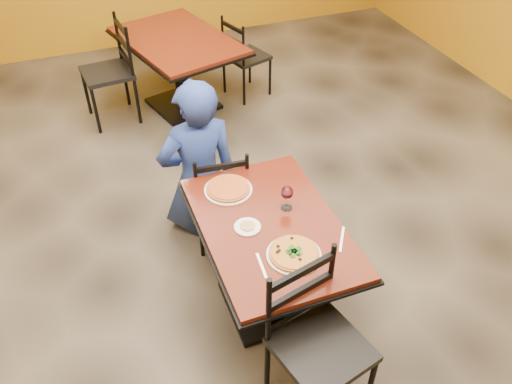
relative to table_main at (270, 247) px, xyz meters
name	(u,v)px	position (x,y,z in m)	size (l,w,h in m)	color
floor	(244,254)	(0.00, 0.50, -0.56)	(7.00, 8.00, 0.01)	black
table_main	(270,247)	(0.00, 0.00, 0.00)	(0.83, 1.23, 0.75)	maroon
table_second	(179,56)	(0.14, 2.79, 0.01)	(1.25, 1.56, 0.75)	maroon
chair_main_near	(322,350)	(0.00, -0.74, -0.06)	(0.45, 0.45, 0.99)	black
chair_main_far	(218,193)	(-0.10, 0.76, -0.13)	(0.39, 0.39, 0.86)	black
chair_second_left	(107,73)	(-0.59, 2.79, -0.05)	(0.46, 0.46, 1.01)	black
chair_second_right	(247,57)	(0.86, 2.79, -0.12)	(0.39, 0.39, 0.86)	black
diner	(197,156)	(-0.18, 1.00, 0.06)	(0.62, 0.40, 1.24)	navy
plate_main	(294,255)	(0.03, -0.28, 0.20)	(0.31, 0.31, 0.01)	white
pizza_main	(294,253)	(0.03, -0.28, 0.21)	(0.28, 0.28, 0.02)	maroon
plate_far	(228,190)	(-0.14, 0.39, 0.20)	(0.31, 0.31, 0.01)	white
pizza_far	(228,188)	(-0.14, 0.39, 0.21)	(0.28, 0.28, 0.02)	orange
side_plate	(247,227)	(-0.14, 0.02, 0.20)	(0.16, 0.16, 0.01)	white
dip	(247,226)	(-0.14, 0.02, 0.21)	(0.09, 0.09, 0.01)	tan
wine_glass	(287,197)	(0.15, 0.10, 0.28)	(0.08, 0.08, 0.18)	white
fork	(261,265)	(-0.17, -0.29, 0.20)	(0.01, 0.19, 0.00)	silver
knife	(342,239)	(0.34, -0.26, 0.20)	(0.01, 0.21, 0.00)	silver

